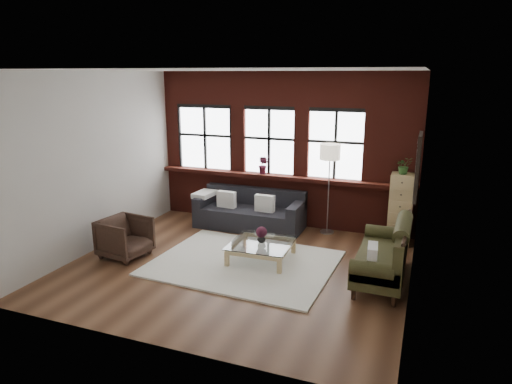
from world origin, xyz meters
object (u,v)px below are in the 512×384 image
(dark_sofa, at_px, (250,209))
(armchair, at_px, (125,237))
(coffee_table, at_px, (261,252))
(vase, at_px, (261,238))
(drawer_chest, at_px, (400,209))
(floor_lamp, at_px, (329,186))
(vintage_settee, at_px, (382,250))

(dark_sofa, height_order, armchair, dark_sofa)
(coffee_table, bearing_deg, armchair, -164.01)
(vase, distance_m, drawer_chest, 2.76)
(armchair, relative_size, floor_lamp, 0.39)
(dark_sofa, bearing_deg, vintage_settee, -29.52)
(armchair, bearing_deg, vintage_settee, -74.45)
(coffee_table, distance_m, drawer_chest, 2.79)
(floor_lamp, bearing_deg, coffee_table, -112.35)
(armchair, xyz_separation_m, vase, (2.32, 0.66, 0.06))
(vintage_settee, xyz_separation_m, drawer_chest, (0.15, 1.75, 0.19))
(vintage_settee, xyz_separation_m, armchair, (-4.32, -0.62, -0.14))
(dark_sofa, bearing_deg, floor_lamp, 9.55)
(vintage_settee, height_order, floor_lamp, floor_lamp)
(coffee_table, bearing_deg, vase, 0.00)
(vase, distance_m, floor_lamp, 2.06)
(floor_lamp, bearing_deg, dark_sofa, -170.45)
(dark_sofa, distance_m, drawer_chest, 3.01)
(drawer_chest, height_order, floor_lamp, floor_lamp)
(armchair, relative_size, vase, 5.12)
(vintage_settee, relative_size, coffee_table, 1.79)
(vase, bearing_deg, dark_sofa, 118.22)
(coffee_table, bearing_deg, vintage_settee, -1.27)
(vintage_settee, distance_m, drawer_chest, 1.77)
(dark_sofa, height_order, vase, dark_sofa)
(armchair, bearing_deg, floor_lamp, -43.51)
(dark_sofa, relative_size, coffee_table, 2.17)
(vintage_settee, relative_size, armchair, 2.39)
(vintage_settee, distance_m, coffee_table, 2.03)
(vintage_settee, height_order, drawer_chest, drawer_chest)
(dark_sofa, distance_m, armchair, 2.67)
(coffee_table, bearing_deg, drawer_chest, 38.45)
(vintage_settee, xyz_separation_m, coffee_table, (-2.00, 0.04, -0.33))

